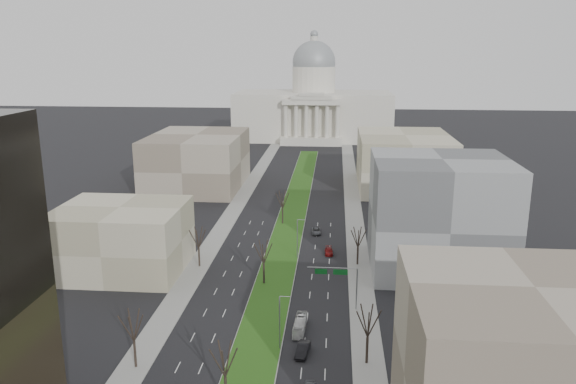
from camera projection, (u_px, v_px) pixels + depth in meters
The scene contains 24 objects.
ground at pixel (290, 224), 151.86m from camera, with size 600.00×600.00×0.00m, color black.
median at pixel (290, 225), 150.86m from camera, with size 8.00×222.03×0.20m.
sidewalk_left at pixel (205, 255), 129.16m from camera, with size 5.00×330.00×0.15m, color gray.
sidewalk_right at pixel (358, 259), 126.28m from camera, with size 5.00×330.00×0.15m, color gray.
capitol at pixel (313, 107), 292.13m from camera, with size 80.00×46.00×55.00m.
building_beige_left at pixel (122, 239), 119.06m from camera, with size 26.00×22.00×14.00m, color tan.
building_tan_right at pixel (524, 380), 61.49m from camera, with size 26.00×24.00×22.00m, color gray.
building_grey_right at pixel (439, 214), 119.05m from camera, with size 28.00×26.00×24.00m, color slate.
building_far_left at pixel (197, 161), 191.09m from camera, with size 30.00×40.00×18.00m, color gray.
building_far_right at pixel (404, 161), 190.15m from camera, with size 30.00×40.00×18.00m, color tan.
tree_left_mid at pixel (133, 325), 82.05m from camera, with size 5.40×5.40×9.72m.
tree_left_far at pixel (198, 237), 120.69m from camera, with size 5.28×5.28×9.50m.
tree_right_mid at pixel (368, 320), 83.04m from camera, with size 5.52×5.52×9.94m.
tree_right_far at pixel (358, 237), 121.80m from camera, with size 5.04×5.04×9.07m.
tree_median_a at pixel (225, 359), 73.08m from camera, with size 5.40×5.40×9.72m.
tree_median_b at pixel (264, 251), 111.68m from camera, with size 5.40×5.40×9.72m.
tree_median_c at pixel (283, 199), 150.28m from camera, with size 5.40×5.40×9.72m.
streetlamp_median_b at pixel (280, 322), 87.63m from camera, with size 1.90×0.20×9.16m.
streetlamp_median_c at pixel (298, 238), 126.23m from camera, with size 1.90×0.20×9.16m.
mast_arm_signs at pixel (342, 278), 101.00m from camera, with size 9.12×0.24×8.09m.
car_black at pixel (303, 349), 87.20m from camera, with size 1.74×4.99×1.64m, color black.
car_red at pixel (329, 251), 129.69m from camera, with size 1.84×4.52×1.31m, color maroon.
car_grey_far at pixel (316, 231), 143.90m from camera, with size 2.23×4.83×1.34m, color #52545A.
box_van at pixel (300, 325), 94.38m from camera, with size 1.76×7.52×2.09m, color white.
Camera 1 is at (11.79, -24.41, 46.29)m, focal length 35.00 mm.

